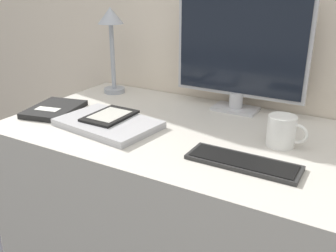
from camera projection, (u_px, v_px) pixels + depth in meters
desk at (184, 219)px, 1.46m from camera, size 1.28×0.72×0.76m
monitor at (240, 51)px, 1.42m from camera, size 0.52×0.11×0.45m
keyboard at (243, 162)px, 1.07m from camera, size 0.32×0.11×0.01m
laptop at (108, 123)px, 1.34m from camera, size 0.37×0.27×0.02m
ereader at (110, 116)px, 1.36m from camera, size 0.14×0.19×0.01m
desk_lamp at (111, 32)px, 1.64m from camera, size 0.11×0.11×0.38m
notebook at (54, 109)px, 1.49m from camera, size 0.22×0.26×0.02m
coffee_mug at (282, 131)px, 1.17m from camera, size 0.13×0.09×0.10m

